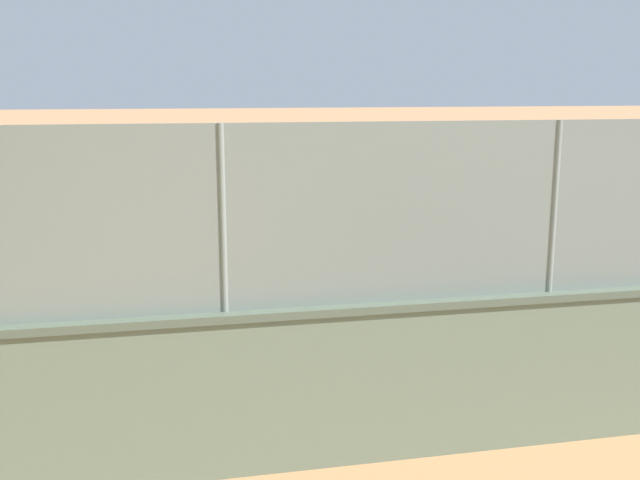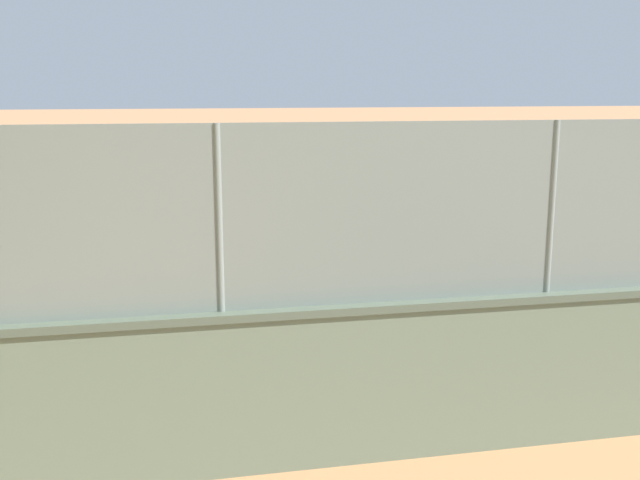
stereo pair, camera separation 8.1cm
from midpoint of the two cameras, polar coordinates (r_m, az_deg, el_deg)
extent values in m
plane|color=tan|center=(18.83, -4.63, 0.12)|extent=(260.00, 260.00, 0.00)
cylinder|color=gray|center=(7.88, 17.46, 2.44)|extent=(0.07, 0.07, 1.78)
cylinder|color=gray|center=(6.88, -7.93, 1.60)|extent=(0.07, 0.07, 1.78)
cylinder|color=#591919|center=(17.03, -21.35, -0.52)|extent=(0.19, 0.19, 0.80)
cylinder|color=#591919|center=(16.95, -20.73, -0.53)|extent=(0.19, 0.19, 0.80)
cylinder|color=beige|center=(16.86, -21.21, 1.77)|extent=(0.42, 0.42, 0.59)
cylinder|color=brown|center=(16.92, -22.25, 2.13)|extent=(0.24, 0.56, 0.17)
cylinder|color=brown|center=(16.45, -20.68, 2.00)|extent=(0.24, 0.56, 0.17)
sphere|color=brown|center=(16.80, -21.31, 3.14)|extent=(0.23, 0.23, 0.23)
cylinder|color=red|center=(16.79, -21.34, 3.47)|extent=(0.29, 0.29, 0.05)
cylinder|color=black|center=(16.29, -20.92, 1.89)|extent=(0.12, 0.30, 0.04)
ellipsoid|color=#333338|center=(16.09, -21.22, 1.76)|extent=(0.11, 0.30, 0.24)
cylinder|color=black|center=(14.00, 7.92, -2.37)|extent=(0.20, 0.20, 0.78)
cylinder|color=black|center=(14.19, 8.01, -2.18)|extent=(0.20, 0.20, 0.78)
cylinder|color=white|center=(13.95, 8.04, 0.42)|extent=(0.46, 0.46, 0.57)
cylinder|color=#D8AD84|center=(13.63, 8.14, 0.65)|extent=(0.53, 0.34, 0.17)
cylinder|color=#D8AD84|center=(14.19, 9.38, 1.05)|extent=(0.53, 0.34, 0.17)
sphere|color=#D8AD84|center=(13.88, 8.09, 2.03)|extent=(0.22, 0.22, 0.22)
cylinder|color=red|center=(13.86, 8.10, 2.42)|extent=(0.31, 0.31, 0.05)
cylinder|color=black|center=(14.18, 10.11, 1.01)|extent=(0.28, 0.17, 0.04)
ellipsoid|color=#333338|center=(14.17, 11.00, 0.97)|extent=(0.28, 0.17, 0.24)
sphere|color=yellow|center=(14.94, -21.53, -0.32)|extent=(0.22, 0.22, 0.22)
cube|color=#4C6B4C|center=(9.02, -4.80, -9.88)|extent=(1.61, 0.44, 0.06)
cube|color=#4C6B4C|center=(8.80, -4.69, -8.93)|extent=(1.60, 0.10, 0.40)
cube|color=#333338|center=(9.20, -0.74, -10.91)|extent=(0.07, 0.38, 0.45)
cube|color=#333338|center=(9.06, -8.87, -11.44)|extent=(0.07, 0.38, 0.45)
camera|label=1|loc=(0.04, -90.19, -0.04)|focal=41.09mm
camera|label=2|loc=(0.04, 89.81, 0.04)|focal=41.09mm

